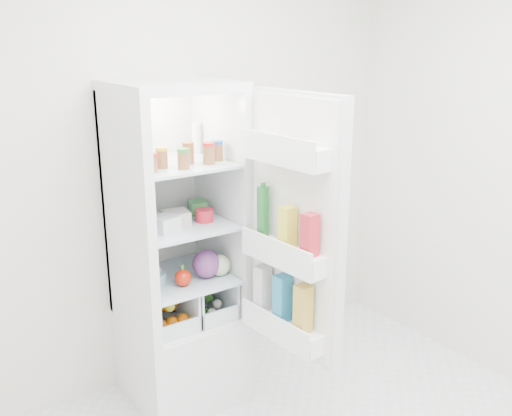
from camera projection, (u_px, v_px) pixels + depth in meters
room_walls at (373, 157)px, 2.08m from camera, size 3.02×3.02×2.61m
refrigerator at (176, 286)px, 3.21m from camera, size 0.60×0.60×1.80m
shelf_low at (181, 277)px, 3.14m from camera, size 0.49×0.53×0.01m
shelf_mid at (178, 224)px, 3.05m from camera, size 0.49×0.53×0.02m
shelf_top at (176, 164)px, 2.96m from camera, size 0.49×0.53×0.02m
crisper_left at (161, 304)px, 3.11m from camera, size 0.23×0.46×0.22m
crisper_right at (201, 293)px, 3.25m from camera, size 0.23×0.46×0.22m
condiment_jars at (186, 158)px, 2.85m from camera, size 0.46×0.16×0.08m
squeeze_bottle at (197, 138)px, 3.17m from camera, size 0.06×0.06×0.17m
tub_white at (165, 223)px, 2.91m from camera, size 0.15×0.15×0.08m
tub_cream at (176, 218)px, 3.01m from camera, size 0.15×0.15×0.07m
tin_red at (204, 215)px, 3.06m from camera, size 0.12×0.12×0.07m
tub_green at (197, 207)px, 3.21m from camera, size 0.12×0.14×0.07m
red_cabbage at (206, 264)px, 3.10m from camera, size 0.15×0.15×0.15m
bell_pepper at (183, 278)px, 3.00m from camera, size 0.09×0.09×0.09m
mushroom_bowl at (154, 279)px, 3.03m from camera, size 0.15×0.15×0.06m
salad_bag at (220, 265)px, 3.13m from camera, size 0.12×0.12×0.12m
citrus_pile at (163, 310)px, 3.10m from camera, size 0.20×0.31×0.16m
veg_pile at (202, 301)px, 3.26m from camera, size 0.16×0.30×0.10m
fridge_door at (292, 234)px, 2.77m from camera, size 0.21×0.60×1.30m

